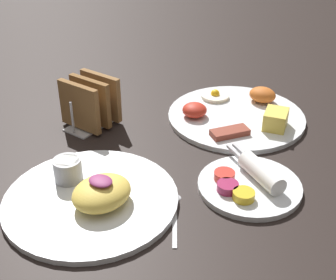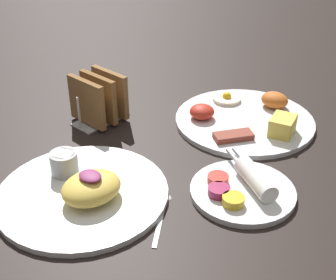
% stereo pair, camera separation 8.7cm
% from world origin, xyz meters
% --- Properties ---
extents(ground_plane, '(3.00, 3.00, 0.00)m').
position_xyz_m(ground_plane, '(0.00, 0.00, 0.00)').
color(ground_plane, black).
extents(plate_breakfast, '(0.29, 0.29, 0.05)m').
position_xyz_m(plate_breakfast, '(0.04, 0.22, 0.01)').
color(plate_breakfast, white).
rests_on(plate_breakfast, ground_plane).
extents(plate_condiments, '(0.18, 0.18, 0.04)m').
position_xyz_m(plate_condiments, '(0.18, 0.01, 0.01)').
color(plate_condiments, white).
rests_on(plate_condiments, ground_plane).
extents(plate_foreground, '(0.28, 0.28, 0.06)m').
position_xyz_m(plate_foreground, '(-0.01, -0.17, 0.01)').
color(plate_foreground, white).
rests_on(plate_foreground, ground_plane).
extents(toast_rack, '(0.10, 0.12, 0.10)m').
position_xyz_m(toast_rack, '(-0.19, 0.02, 0.05)').
color(toast_rack, '#B7B7BC').
rests_on(toast_rack, ground_plane).
extents(teaspoon, '(0.08, 0.11, 0.01)m').
position_xyz_m(teaspoon, '(0.11, -0.11, 0.00)').
color(teaspoon, silver).
rests_on(teaspoon, ground_plane).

